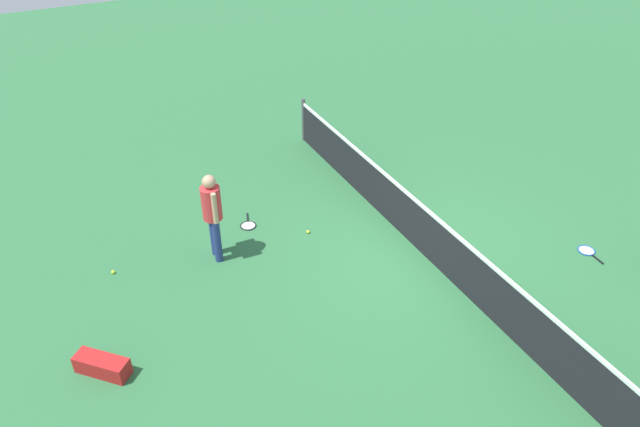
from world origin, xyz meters
TOP-DOWN VIEW (x-y plane):
  - ground_plane at (0.00, 0.00)m, footprint 40.00×40.00m
  - court_net at (0.00, 0.00)m, footprint 10.09×0.09m
  - player_near_side at (-1.55, -3.37)m, footprint 0.52×0.35m
  - tennis_racket_near_player at (-2.22, -2.53)m, footprint 0.61×0.40m
  - tennis_racket_far_player at (1.37, 2.73)m, footprint 0.59×0.34m
  - tennis_ball_near_player at (-1.46, -1.60)m, footprint 0.07×0.07m
  - tennis_ball_by_net at (-1.91, -5.16)m, footprint 0.07×0.07m
  - equipment_bag at (0.26, -5.73)m, footprint 0.76×0.77m

SIDE VIEW (x-z plane):
  - ground_plane at x=0.00m, z-range 0.00..0.00m
  - tennis_racket_near_player at x=-2.22m, z-range 0.00..0.03m
  - tennis_racket_far_player at x=1.37m, z-range 0.00..0.03m
  - tennis_ball_near_player at x=-1.46m, z-range 0.00..0.07m
  - tennis_ball_by_net at x=-1.91m, z-range 0.00..0.07m
  - equipment_bag at x=0.26m, z-range 0.00..0.28m
  - court_net at x=0.00m, z-range -0.03..1.04m
  - player_near_side at x=-1.55m, z-range 0.16..1.86m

